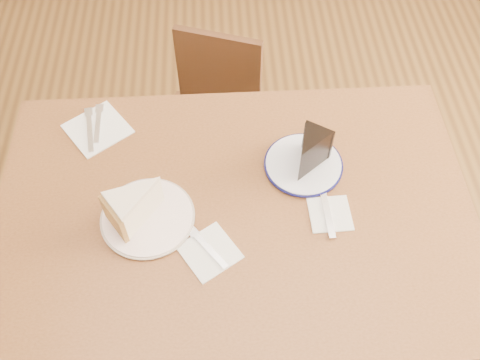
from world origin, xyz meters
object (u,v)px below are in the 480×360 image
Objects in this scene: chocolate_cake at (308,155)px; table at (235,228)px; chair_far at (211,125)px; carrot_cake at (140,204)px; plate_cream at (148,218)px; plate_navy at (303,165)px.

table is at bearing 62.57° from chocolate_cake.
chair_far is 6.77× the size of chocolate_cake.
carrot_cake is (-0.17, -0.59, 0.40)m from chair_far.
plate_cream is 0.05m from carrot_cake.
chocolate_cake is (0.41, 0.13, 0.05)m from plate_cream.
table is 0.27m from chocolate_cake.
chair_far is at bearing -28.81° from chocolate_cake.
plate_navy is (0.19, 0.12, 0.10)m from table.
carrot_cake reaches higher than plate_navy.
plate_navy is at bearing 19.40° from plate_cream.
plate_navy is (0.25, -0.46, 0.35)m from chair_far.
table is 0.28m from carrot_cake.
chocolate_cake is at bearing 29.97° from table.
table is 0.25m from plate_navy.
table is at bearing 57.47° from carrot_cake.
chocolate_cake is (0.42, 0.12, 0.01)m from carrot_cake.
chocolate_cake reaches higher than plate_cream.
plate_cream is (-0.15, -0.60, 0.35)m from chair_far.
plate_cream is at bearing -174.94° from table.
carrot_cake is at bearing -162.43° from plate_navy.
chair_far is at bearing 75.53° from plate_cream.
chocolate_cake is at bearing -62.21° from plate_navy.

